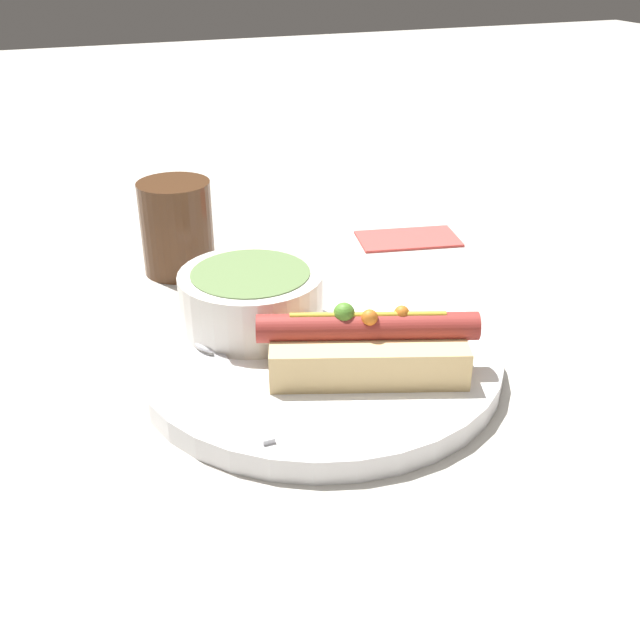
% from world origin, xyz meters
% --- Properties ---
extents(ground_plane, '(4.00, 4.00, 0.00)m').
position_xyz_m(ground_plane, '(0.00, 0.00, 0.00)').
color(ground_plane, '#BCB7AD').
extents(dinner_plate, '(0.30, 0.30, 0.02)m').
position_xyz_m(dinner_plate, '(0.00, 0.00, 0.01)').
color(dinner_plate, white).
rests_on(dinner_plate, ground_plane).
extents(hot_dog, '(0.17, 0.12, 0.06)m').
position_xyz_m(hot_dog, '(0.02, -0.04, 0.04)').
color(hot_dog, '#E5C17F').
rests_on(hot_dog, dinner_plate).
extents(soup_bowl, '(0.12, 0.12, 0.05)m').
position_xyz_m(soup_bowl, '(-0.04, 0.06, 0.05)').
color(soup_bowl, silver).
rests_on(soup_bowl, dinner_plate).
extents(spoon, '(0.03, 0.17, 0.01)m').
position_xyz_m(spoon, '(-0.08, 0.02, 0.02)').
color(spoon, '#B7B7BC').
rests_on(spoon, dinner_plate).
extents(drinking_glass, '(0.07, 0.07, 0.10)m').
position_xyz_m(drinking_glass, '(-0.07, 0.24, 0.05)').
color(drinking_glass, '#4C2D19').
rests_on(drinking_glass, ground_plane).
extents(napkin, '(0.13, 0.09, 0.01)m').
position_xyz_m(napkin, '(0.20, 0.23, 0.00)').
color(napkin, '#E04C47').
rests_on(napkin, ground_plane).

